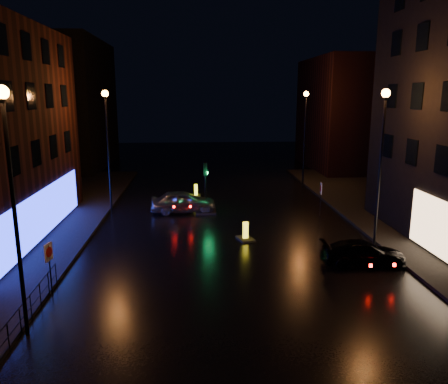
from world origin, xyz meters
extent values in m
plane|color=black|center=(0.00, 0.00, 0.00)|extent=(120.00, 120.00, 0.00)
cube|color=black|center=(-16.00, 35.00, 7.00)|extent=(8.00, 16.00, 14.00)
cube|color=black|center=(15.00, 32.00, 6.00)|extent=(8.00, 14.00, 12.00)
cylinder|color=black|center=(-7.80, -2.00, 4.00)|extent=(0.14, 0.14, 8.00)
cylinder|color=black|center=(-7.80, -2.00, 8.00)|extent=(0.20, 0.20, 0.25)
sphere|color=orange|center=(-7.80, -2.00, 8.15)|extent=(0.44, 0.44, 0.44)
cylinder|color=black|center=(-7.80, 14.00, 4.00)|extent=(0.14, 0.14, 8.00)
cylinder|color=black|center=(-7.80, 14.00, 8.00)|extent=(0.20, 0.20, 0.25)
sphere|color=orange|center=(-7.80, 14.00, 8.15)|extent=(0.44, 0.44, 0.44)
cylinder|color=black|center=(7.80, 6.00, 4.00)|extent=(0.14, 0.14, 8.00)
cylinder|color=black|center=(7.80, 6.00, 8.00)|extent=(0.20, 0.20, 0.25)
sphere|color=orange|center=(7.80, 6.00, 8.15)|extent=(0.44, 0.44, 0.44)
cylinder|color=black|center=(7.80, 22.00, 4.00)|extent=(0.14, 0.14, 8.00)
cylinder|color=black|center=(7.80, 22.00, 8.00)|extent=(0.20, 0.20, 0.25)
sphere|color=orange|center=(7.80, 22.00, 8.15)|extent=(0.44, 0.44, 0.44)
cube|color=black|center=(-1.20, 14.00, 0.06)|extent=(1.40, 2.40, 0.12)
cylinder|color=black|center=(-1.20, 14.00, 1.40)|extent=(0.12, 0.12, 2.80)
cube|color=black|center=(-1.20, 14.00, 3.00)|extent=(0.28, 0.22, 0.90)
cylinder|color=#0CFF59|center=(-1.06, 14.00, 2.72)|extent=(0.05, 0.18, 0.18)
cylinder|color=black|center=(-8.00, -1.00, 0.97)|extent=(0.05, 6.00, 0.05)
cylinder|color=black|center=(-8.00, -1.00, 0.50)|extent=(0.04, 6.00, 0.04)
cylinder|color=black|center=(-8.00, -1.00, 0.50)|extent=(0.04, 0.04, 1.00)
cylinder|color=black|center=(-8.00, 2.00, 0.50)|extent=(0.04, 0.04, 1.00)
imported|color=#A7AAAF|center=(-2.78, 13.72, 0.77)|extent=(4.64, 2.15, 1.54)
imported|color=black|center=(6.14, 3.36, 0.59)|extent=(4.12, 1.82, 1.18)
cube|color=black|center=(0.88, 7.47, 0.05)|extent=(1.09, 1.36, 0.10)
cube|color=yellow|center=(0.88, 7.47, 0.55)|extent=(0.32, 0.25, 0.99)
cube|color=black|center=(0.88, 7.47, 0.55)|extent=(0.29, 0.10, 0.60)
cube|color=black|center=(-1.86, 18.61, 0.05)|extent=(0.75, 1.13, 0.09)
cube|color=#F9FA19|center=(-1.86, 18.61, 0.52)|extent=(0.26, 0.17, 0.94)
cube|color=black|center=(-1.86, 18.61, 0.52)|extent=(0.28, 0.02, 0.56)
cylinder|color=black|center=(-7.90, 1.04, 1.08)|extent=(0.06, 0.06, 2.16)
cube|color=white|center=(-7.90, 1.04, 1.86)|extent=(0.17, 0.54, 0.74)
cylinder|color=#B20C0C|center=(-7.87, 1.03, 1.86)|extent=(0.12, 0.42, 0.43)
cylinder|color=black|center=(6.50, 11.98, 1.13)|extent=(0.06, 0.06, 2.25)
cube|color=white|center=(6.50, 11.98, 1.95)|extent=(0.14, 0.56, 0.77)
cylinder|color=#B20C0C|center=(6.47, 11.99, 1.95)|extent=(0.09, 0.45, 0.45)
camera|label=1|loc=(-1.97, -16.07, 8.07)|focal=35.00mm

